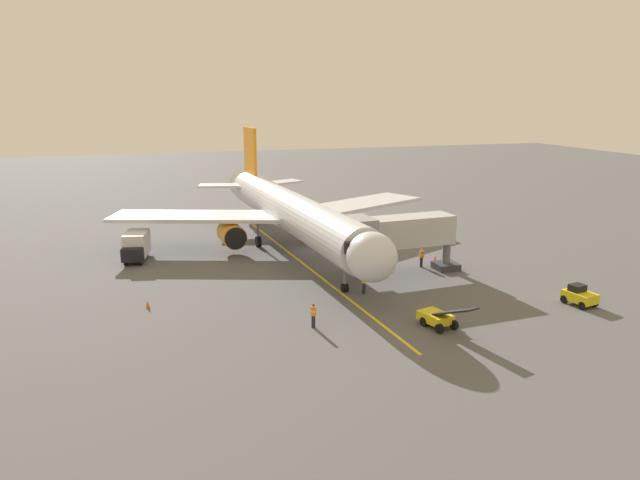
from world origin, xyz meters
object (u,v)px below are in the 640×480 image
Objects in this scene: jet_bridge at (391,234)px; safety_cone_nose_right at (435,258)px; ground_crew_loader at (421,257)px; ground_crew_wing_walker at (313,315)px; ground_crew_marshaller at (364,283)px; belt_loader_near_nose at (438,317)px; tug_starboard_side at (579,296)px; airplane at (290,212)px; box_truck_portside at (136,246)px; safety_cone_nose_left at (148,304)px.

safety_cone_nose_right is (-5.97, -3.05, -3.49)m from jet_bridge.
ground_crew_wing_walker is at bearing 38.90° from ground_crew_loader.
ground_crew_wing_walker is (9.72, 9.23, -2.88)m from jet_bridge.
ground_crew_loader is (-7.75, -5.41, 0.00)m from ground_crew_marshaller.
jet_bridge is 6.08m from ground_crew_marshaller.
ground_crew_marshaller is (3.89, 3.68, -2.88)m from jet_bridge.
jet_bridge reaches higher than belt_loader_near_nose.
ground_crew_marshaller is at bearing -26.41° from tug_starboard_side.
ground_crew_marshaller is at bearing 98.58° from airplane.
airplane is 15.10m from box_truck_portside.
box_truck_portside is 38.83m from tug_starboard_side.
safety_cone_nose_left is (30.85, -8.89, -0.43)m from tug_starboard_side.
jet_bridge is 13.71m from ground_crew_wing_walker.
belt_loader_near_nose is 8.60× the size of safety_cone_nose_left.
ground_crew_marshaller is 23.07m from box_truck_portside.
ground_crew_wing_walker is (3.63, 20.13, -3.12)m from airplane.
jet_bridge reaches higher than safety_cone_nose_left.
safety_cone_nose_left is (16.41, -1.72, -0.61)m from ground_crew_marshaller.
ground_crew_marshaller is 0.67× the size of tug_starboard_side.
ground_crew_loader is at bearing -145.09° from ground_crew_marshaller.
safety_cone_nose_right is at bearing -117.40° from belt_loader_near_nose.
ground_crew_loader is 0.36× the size of belt_loader_near_nose.
safety_cone_nose_left is at bearing 42.17° from airplane.
tug_starboard_side is at bearing 134.18° from jet_bridge.
belt_loader_near_nose reaches higher than ground_crew_wing_walker.
safety_cone_nose_left is at bearing -27.54° from belt_loader_near_nose.
airplane is 23.59× the size of ground_crew_wing_walker.
jet_bridge is 2.35× the size of box_truck_portside.
jet_bridge is 15.44m from tug_starboard_side.
tug_starboard_side is at bearing 108.22° from safety_cone_nose_right.
safety_cone_nose_left is at bearing -34.46° from ground_crew_wing_walker.
safety_cone_nose_left is (18.64, -9.72, -0.44)m from belt_loader_near_nose.
safety_cone_nose_right is (-7.64, -14.74, -0.44)m from belt_loader_near_nose.
airplane is 12.50m from jet_bridge.
jet_bridge is 12.19m from belt_loader_near_nose.
safety_cone_nose_right is at bearing -169.19° from safety_cone_nose_left.
ground_crew_wing_walker is at bearing 43.51° from jet_bridge.
safety_cone_nose_left is at bearing 10.81° from safety_cone_nose_right.
ground_crew_marshaller is at bearing -74.47° from belt_loader_near_nose.
ground_crew_wing_walker is 1.00× the size of ground_crew_loader.
belt_loader_near_nose reaches higher than safety_cone_nose_right.
jet_bridge reaches higher than ground_crew_loader.
box_truck_portside is (17.04, -15.54, 0.50)m from ground_crew_marshaller.
box_truck_portside is 8.89× the size of safety_cone_nose_left.
tug_starboard_side is at bearing 127.41° from airplane.
jet_bridge is (-6.09, 10.91, -0.24)m from airplane.
ground_crew_loader is 24.45m from safety_cone_nose_left.
box_truck_portside reaches higher than belt_loader_near_nose.
tug_starboard_side is (-16.64, 21.76, -3.30)m from airplane.
ground_crew_loader is 0.67× the size of tug_starboard_side.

